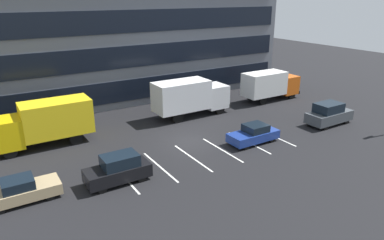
# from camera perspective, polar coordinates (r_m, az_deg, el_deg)

# --- Properties ---
(ground_plane) EXTENTS (120.00, 120.00, 0.00)m
(ground_plane) POSITION_cam_1_polar(r_m,az_deg,el_deg) (30.17, -0.47, -3.54)
(ground_plane) COLOR black
(office_building) EXTENTS (41.26, 12.55, 18.00)m
(office_building) POSITION_cam_1_polar(r_m,az_deg,el_deg) (44.15, -13.25, 15.41)
(office_building) COLOR slate
(office_building) RESTS_ON ground_plane
(lot_markings) EXTENTS (14.14, 5.40, 0.01)m
(lot_markings) POSITION_cam_1_polar(r_m,az_deg,el_deg) (28.04, 2.52, -5.43)
(lot_markings) COLOR silver
(lot_markings) RESTS_ON ground_plane
(box_truck_yellow_all) EXTENTS (7.91, 2.62, 3.67)m
(box_truck_yellow_all) POSITION_cam_1_polar(r_m,az_deg,el_deg) (31.17, -22.66, -0.28)
(box_truck_yellow_all) COLOR yellow
(box_truck_yellow_all) RESTS_ON ground_plane
(box_truck_orange) EXTENTS (7.35, 2.43, 3.41)m
(box_truck_orange) POSITION_cam_1_polar(r_m,az_deg,el_deg) (42.51, 12.43, 5.63)
(box_truck_orange) COLOR #D85914
(box_truck_orange) RESTS_ON ground_plane
(box_truck_white) EXTENTS (8.08, 2.67, 3.74)m
(box_truck_white) POSITION_cam_1_polar(r_m,az_deg,el_deg) (35.92, -0.31, 3.86)
(box_truck_white) COLOR white
(box_truck_white) RESTS_ON ground_plane
(sedan_navy) EXTENTS (4.41, 1.85, 1.58)m
(sedan_navy) POSITION_cam_1_polar(r_m,az_deg,el_deg) (30.25, 9.88, -2.25)
(sedan_navy) COLOR navy
(sedan_navy) RESTS_ON ground_plane
(sedan_tan) EXTENTS (4.27, 1.79, 1.53)m
(sedan_tan) POSITION_cam_1_polar(r_m,az_deg,el_deg) (24.03, -25.65, -10.15)
(sedan_tan) COLOR tan
(sedan_tan) RESTS_ON ground_plane
(suv_charcoal) EXTENTS (4.73, 2.00, 2.14)m
(suv_charcoal) POSITION_cam_1_polar(r_m,az_deg,el_deg) (36.32, 21.13, 0.90)
(suv_charcoal) COLOR #474C51
(suv_charcoal) RESTS_ON ground_plane
(suv_black) EXTENTS (4.27, 1.81, 1.93)m
(suv_black) POSITION_cam_1_polar(r_m,az_deg,el_deg) (24.15, -11.76, -7.76)
(suv_black) COLOR black
(suv_black) RESTS_ON ground_plane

